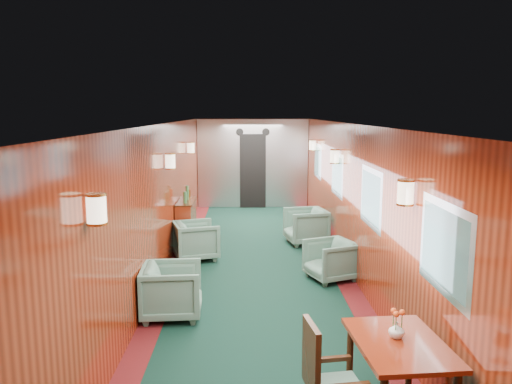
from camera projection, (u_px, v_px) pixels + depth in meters
The scene contains 12 objects.
room at pixel (258, 175), 7.58m from camera, with size 12.00×12.10×2.40m.
bulkhead at pixel (253, 164), 13.49m from camera, with size 2.98×0.17×2.39m.
windows_right at pixel (351, 184), 7.89m from camera, with size 0.02×8.60×0.80m.
wall_sconces at pixel (257, 161), 8.12m from camera, with size 2.97×7.97×0.25m.
dining_table at pixel (399, 355), 4.06m from camera, with size 0.77×1.05×0.75m.
side_chair at pixel (325, 377), 3.91m from camera, with size 0.49×0.51×0.98m.
credenza at pixel (186, 223), 9.63m from camera, with size 0.32×1.00×1.18m.
flower_vase at pixel (397, 330), 4.09m from camera, with size 0.13×0.13×0.14m, color beige.
armchair_left_near at pixel (172, 291), 6.33m from camera, with size 0.73×0.75×0.68m, color #1E463D.
armchair_left_far at pixel (196, 240), 8.81m from camera, with size 0.72×0.74×0.68m, color #1E463D.
armchair_right_near at pixel (330, 260), 7.73m from camera, with size 0.66×0.68×0.62m, color #1E463D.
armchair_right_far at pixel (306, 226), 9.85m from camera, with size 0.75×0.77×0.70m, color #1E463D.
Camera 1 is at (-0.17, -7.53, 2.59)m, focal length 35.00 mm.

